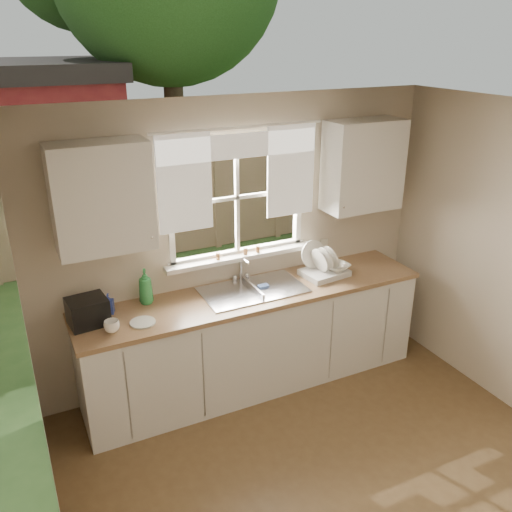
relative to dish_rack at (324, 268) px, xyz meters
name	(u,v)px	position (x,y,z in m)	size (l,w,h in m)	color
room_walls	(391,364)	(-0.71, -1.78, 0.26)	(3.62, 4.02, 2.50)	beige
ceiling	(407,134)	(-0.71, -1.71, 1.52)	(3.60, 4.00, 0.02)	silver
window	(238,217)	(-0.71, 0.29, 0.50)	(1.38, 0.16, 1.06)	white
curtains	(240,166)	(-0.71, 0.24, 0.95)	(1.50, 0.03, 0.81)	white
base_cabinets	(255,340)	(-0.71, -0.03, -0.55)	(3.00, 0.62, 0.87)	silver
countertop	(254,294)	(-0.71, -0.03, -0.09)	(3.04, 0.65, 0.04)	#906C48
upper_cabinet_left	(102,197)	(-1.86, 0.11, 0.87)	(0.70, 0.33, 0.80)	silver
upper_cabinet_right	(363,165)	(0.44, 0.11, 0.87)	(0.70, 0.33, 0.80)	silver
wall_outlet	(324,245)	(0.17, 0.27, 0.10)	(0.08, 0.01, 0.12)	beige
sill_jars	(241,252)	(-0.72, 0.23, 0.20)	(0.42, 0.04, 0.06)	brown
backyard	(116,0)	(-0.13, 6.70, 2.48)	(20.00, 10.00, 6.13)	#335421
sink	(253,298)	(-0.71, 0.00, -0.14)	(0.88, 0.52, 0.40)	#B7B7BC
dish_rack	(324,268)	(0.00, 0.00, 0.00)	(0.43, 0.34, 0.30)	silver
bowl	(337,267)	(0.11, -0.05, 0.01)	(0.22, 0.22, 0.05)	white
soap_bottle_a	(145,286)	(-1.59, 0.17, 0.08)	(0.11, 0.11, 0.30)	#2E8E43
soap_bottle_b	(109,304)	(-1.90, 0.13, 0.01)	(0.07, 0.08, 0.16)	#2E43AC
soap_bottle_c	(96,307)	(-2.00, 0.10, 0.02)	(0.15, 0.15, 0.19)	beige
saucer	(143,322)	(-1.70, -0.14, -0.07)	(0.19, 0.19, 0.01)	beige
cup	(112,326)	(-1.94, -0.17, -0.03)	(0.11, 0.11, 0.09)	white
black_appliance	(88,311)	(-2.07, 0.03, 0.03)	(0.28, 0.24, 0.21)	black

